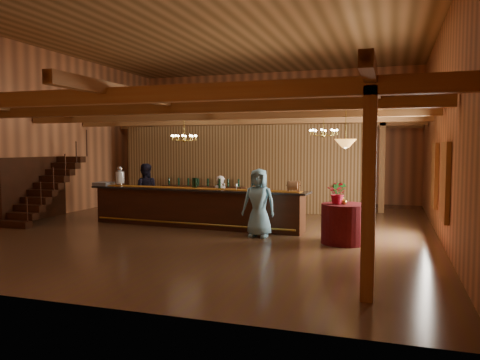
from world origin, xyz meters
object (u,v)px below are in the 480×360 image
(tasting_bar, at_px, (195,207))
(raffle_drum, at_px, (294,186))
(pendant_lamp, at_px, (346,143))
(backbar_shelf, at_px, (203,198))
(floor_plant, at_px, (338,199))
(beverage_dispenser, at_px, (120,176))
(guest, at_px, (259,203))
(chandelier_left, at_px, (184,138))
(staff_second, at_px, (145,191))
(chandelier_right, at_px, (324,132))
(round_table, at_px, (344,224))
(bartender, at_px, (221,200))

(tasting_bar, relative_size, raffle_drum, 19.81)
(tasting_bar, bearing_deg, pendant_lamp, -10.63)
(backbar_shelf, relative_size, floor_plant, 2.83)
(beverage_dispenser, bearing_deg, guest, -13.18)
(beverage_dispenser, relative_size, guest, 0.34)
(tasting_bar, height_order, chandelier_left, chandelier_left)
(staff_second, bearing_deg, tasting_bar, 133.35)
(tasting_bar, bearing_deg, raffle_drum, -1.01)
(chandelier_left, relative_size, chandelier_right, 1.00)
(round_table, relative_size, chandelier_left, 1.38)
(guest, distance_m, floor_plant, 4.89)
(raffle_drum, bearing_deg, bartender, 158.58)
(chandelier_left, bearing_deg, pendant_lamp, -23.10)
(backbar_shelf, bearing_deg, round_table, -37.36)
(chandelier_left, height_order, floor_plant, chandelier_left)
(tasting_bar, xyz_separation_m, bartender, (0.52, 0.72, 0.16))
(raffle_drum, relative_size, pendant_lamp, 0.38)
(round_table, bearing_deg, floor_plant, 97.75)
(guest, bearing_deg, beverage_dispenser, 167.92)
(beverage_dispenser, xyz_separation_m, raffle_drum, (5.56, -0.43, -0.11))
(staff_second, height_order, floor_plant, staff_second)
(tasting_bar, height_order, floor_plant, tasting_bar)
(raffle_drum, height_order, chandelier_left, chandelier_left)
(tasting_bar, relative_size, round_table, 6.11)
(round_table, height_order, guest, guest)
(raffle_drum, xyz_separation_m, bartender, (-2.41, 0.95, -0.56))
(staff_second, bearing_deg, floor_plant, -178.69)
(beverage_dispenser, height_order, raffle_drum, beverage_dispenser)
(raffle_drum, bearing_deg, chandelier_right, 69.03)
(beverage_dispenser, distance_m, backbar_shelf, 3.68)
(backbar_shelf, xyz_separation_m, chandelier_right, (4.69, -2.19, 2.30))
(chandelier_right, bearing_deg, raffle_drum, -110.97)
(tasting_bar, bearing_deg, beverage_dispenser, 178.81)
(tasting_bar, height_order, beverage_dispenser, beverage_dispenser)
(guest, xyz_separation_m, floor_plant, (1.53, 4.63, -0.32))
(backbar_shelf, distance_m, pendant_lamp, 7.42)
(raffle_drum, bearing_deg, staff_second, 168.11)
(tasting_bar, xyz_separation_m, pendant_lamp, (4.35, -1.08, 1.84))
(floor_plant, bearing_deg, bartender, -136.67)
(chandelier_left, bearing_deg, floor_plant, 29.51)
(raffle_drum, relative_size, bartender, 0.23)
(floor_plant, bearing_deg, raffle_drum, -100.95)
(chandelier_left, bearing_deg, tasting_bar, -52.93)
(raffle_drum, xyz_separation_m, backbar_shelf, (-4.12, 3.67, -0.85))
(raffle_drum, xyz_separation_m, pendant_lamp, (1.42, -0.86, 1.11))
(bartender, relative_size, floor_plant, 1.31)
(bartender, bearing_deg, guest, 150.94)
(chandelier_right, bearing_deg, tasting_bar, -160.15)
(round_table, xyz_separation_m, chandelier_left, (-5.21, 2.22, 2.14))
(tasting_bar, bearing_deg, chandelier_left, 130.42)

